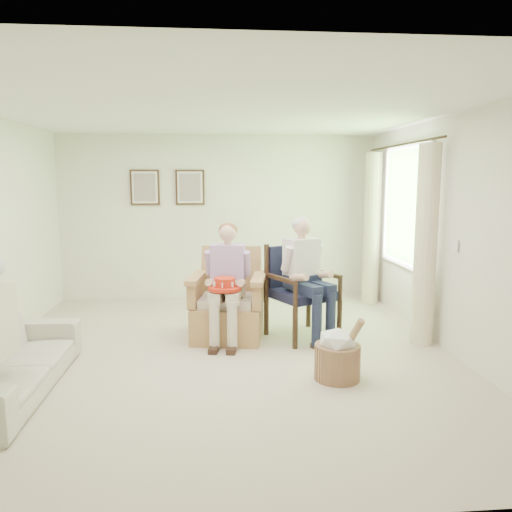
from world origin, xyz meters
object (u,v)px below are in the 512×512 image
at_px(wood_armchair, 301,287).
at_px(hatbox, 338,354).
at_px(wicker_armchair, 228,310).
at_px(person_dark, 304,269).
at_px(red_hat, 225,285).
at_px(sofa, 6,361).
at_px(person_wicker, 228,274).

xyz_separation_m(wood_armchair, hatbox, (0.11, -1.42, -0.35)).
relative_size(wicker_armchair, person_dark, 0.75).
relative_size(person_dark, red_hat, 3.81).
relative_size(wood_armchair, sofa, 0.54).
bearing_deg(wicker_armchair, person_dark, -0.44).
height_order(wicker_armchair, wood_armchair, wood_armchair).
relative_size(person_dark, hatbox, 2.23).
distance_m(person_wicker, hatbox, 1.70).
bearing_deg(person_wicker, sofa, -137.51).
height_order(wicker_armchair, sofa, wicker_armchair).
xyz_separation_m(person_wicker, person_dark, (0.90, -0.02, 0.05)).
relative_size(person_wicker, person_dark, 0.96).
bearing_deg(hatbox, person_dark, 94.87).
xyz_separation_m(sofa, person_wicker, (2.02, 1.31, 0.51)).
height_order(wood_armchair, hatbox, wood_armchair).
bearing_deg(hatbox, person_wicker, 128.78).
distance_m(red_hat, hatbox, 1.56).
distance_m(wood_armchair, red_hat, 1.02).
distance_m(sofa, hatbox, 3.02).
bearing_deg(person_wicker, red_hat, -92.59).
xyz_separation_m(sofa, hatbox, (3.02, 0.06, -0.04)).
bearing_deg(person_dark, hatbox, -111.47).
distance_m(sofa, person_wicker, 2.46).
xyz_separation_m(wicker_armchair, red_hat, (-0.04, -0.34, 0.37)).
xyz_separation_m(wood_armchair, sofa, (-2.92, -1.47, -0.30)).
relative_size(person_wicker, hatbox, 2.13).
height_order(person_dark, red_hat, person_dark).
distance_m(person_dark, hatbox, 1.38).
bearing_deg(sofa, hatbox, -88.91).
distance_m(wood_armchair, person_dark, 0.31).
relative_size(wood_armchair, red_hat, 2.91).
relative_size(sofa, person_dark, 1.41).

